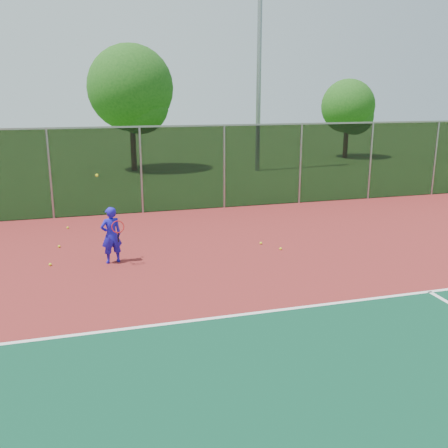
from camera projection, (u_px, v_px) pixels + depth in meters
name	position (u px, v px, depth m)	size (l,w,h in m)	color
ground	(447.00, 384.00, 7.31)	(120.00, 120.00, 0.00)	#295A19
court_apron	(372.00, 324.00, 9.16)	(30.00, 20.00, 0.02)	maroon
fence_back	(224.00, 166.00, 18.08)	(30.00, 0.06, 3.03)	black
tennis_player	(111.00, 235.00, 12.30)	(0.60, 0.64, 2.23)	#1C14C4
practice_ball_0	(59.00, 246.00, 13.66)	(0.07, 0.07, 0.07)	yellow
practice_ball_2	(68.00, 228.00, 15.56)	(0.07, 0.07, 0.07)	yellow
practice_ball_3	(281.00, 249.00, 13.46)	(0.07, 0.07, 0.07)	yellow
practice_ball_4	(50.00, 264.00, 12.22)	(0.07, 0.07, 0.07)	yellow
practice_ball_7	(261.00, 243.00, 13.96)	(0.07, 0.07, 0.07)	yellow
floodlight_n	(259.00, 39.00, 25.66)	(0.90, 0.40, 12.12)	gray
tree_back_left	(133.00, 92.00, 26.35)	(4.53, 4.53, 6.66)	#362213
tree_back_mid	(350.00, 109.00, 32.02)	(3.42, 3.42, 5.02)	#362213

